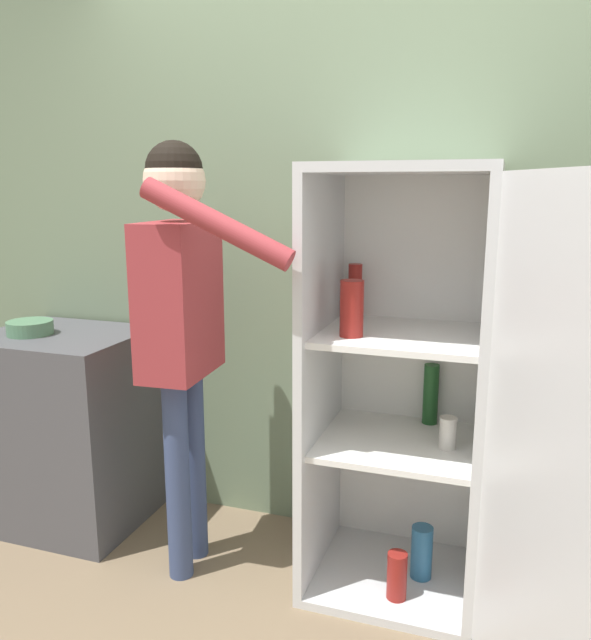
{
  "coord_description": "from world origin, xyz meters",
  "views": [
    {
      "loc": [
        0.56,
        -1.65,
        1.57
      ],
      "look_at": [
        -0.21,
        0.63,
        1.05
      ],
      "focal_mm": 35.0,
      "sensor_mm": 36.0,
      "label": 1
    }
  ],
  "objects": [
    {
      "name": "person",
      "position": [
        -0.62,
        0.46,
        1.14
      ],
      "size": [
        0.66,
        0.51,
        1.74
      ],
      "color": "#384770",
      "rests_on": "ground_plane"
    },
    {
      "name": "wall_back",
      "position": [
        0.0,
        0.98,
        1.27
      ],
      "size": [
        7.0,
        0.06,
        2.55
      ],
      "color": "gray",
      "rests_on": "ground_plane"
    },
    {
      "name": "bowl",
      "position": [
        -1.47,
        0.58,
        0.94
      ],
      "size": [
        0.2,
        0.2,
        0.06
      ],
      "color": "#517F5B",
      "rests_on": "counter"
    },
    {
      "name": "refrigerator",
      "position": [
        0.32,
        0.54,
        0.82
      ],
      "size": [
        0.97,
        1.2,
        1.65
      ],
      "color": "silver",
      "rests_on": "ground_plane"
    },
    {
      "name": "counter",
      "position": [
        -1.35,
        0.63,
        0.46
      ],
      "size": [
        0.71,
        0.6,
        0.91
      ],
      "color": "#4C4C51",
      "rests_on": "ground_plane"
    }
  ]
}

